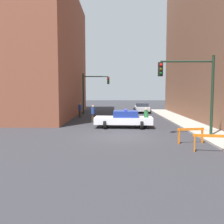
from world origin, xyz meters
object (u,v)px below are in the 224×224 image
(police_car, at_px, (124,119))
(barrier_mid, at_px, (191,133))
(traffic_light_far, at_px, (92,88))
(traffic_light_near, at_px, (195,83))
(pedestrian_sidewalk, at_px, (146,118))
(parked_car_near, at_px, (142,108))
(barrier_front, at_px, (210,140))
(pedestrian_corner, at_px, (80,110))
(pedestrian_crossing, at_px, (93,114))

(police_car, bearing_deg, barrier_mid, -145.96)
(traffic_light_far, bearing_deg, traffic_light_near, -62.78)
(pedestrian_sidewalk, bearing_deg, police_car, -10.85)
(traffic_light_near, xyz_separation_m, pedestrian_sidewalk, (-2.64, 3.66, -2.67))
(parked_car_near, height_order, barrier_mid, parked_car_near)
(parked_car_near, relative_size, barrier_front, 2.75)
(barrier_front, bearing_deg, traffic_light_far, 110.88)
(traffic_light_far, bearing_deg, barrier_mid, -67.73)
(parked_car_near, xyz_separation_m, pedestrian_sidewalk, (-1.31, -14.24, 0.19))
(pedestrian_sidewalk, bearing_deg, traffic_light_far, -63.69)
(barrier_front, bearing_deg, parked_car_near, 92.15)
(pedestrian_corner, height_order, pedestrian_sidewalk, same)
(traffic_light_near, distance_m, barrier_front, 5.07)
(police_car, relative_size, barrier_mid, 3.02)
(police_car, distance_m, pedestrian_crossing, 4.15)
(traffic_light_near, bearing_deg, pedestrian_corner, 127.84)
(traffic_light_near, bearing_deg, traffic_light_far, 117.22)
(traffic_light_far, relative_size, pedestrian_corner, 3.13)
(barrier_front, bearing_deg, pedestrian_corner, 118.45)
(parked_car_near, distance_m, pedestrian_corner, 9.93)
(traffic_light_far, height_order, barrier_front, traffic_light_far)
(pedestrian_sidewalk, xyz_separation_m, barrier_mid, (1.84, -5.70, -0.24))
(police_car, height_order, pedestrian_sidewalk, pedestrian_sidewalk)
(police_car, bearing_deg, pedestrian_crossing, 45.95)
(police_car, bearing_deg, parked_car_near, -9.00)
(traffic_light_far, xyz_separation_m, parked_car_near, (6.70, 2.29, -2.72))
(pedestrian_crossing, distance_m, pedestrian_sidewalk, 5.73)
(parked_car_near, distance_m, pedestrian_sidewalk, 14.30)
(traffic_light_far, bearing_deg, barrier_front, -69.12)
(pedestrian_crossing, height_order, barrier_front, pedestrian_crossing)
(parked_car_near, xyz_separation_m, barrier_mid, (0.53, -19.94, -0.06))
(barrier_mid, bearing_deg, pedestrian_crossing, 124.93)
(traffic_light_near, relative_size, pedestrian_corner, 3.13)
(police_car, height_order, barrier_mid, police_car)
(traffic_light_near, distance_m, police_car, 6.61)
(traffic_light_near, relative_size, parked_car_near, 1.19)
(pedestrian_corner, height_order, barrier_front, pedestrian_corner)
(traffic_light_far, height_order, police_car, traffic_light_far)
(pedestrian_sidewalk, height_order, barrier_mid, pedestrian_sidewalk)
(traffic_light_near, height_order, police_car, traffic_light_near)
(parked_car_near, bearing_deg, traffic_light_near, -83.87)
(police_car, bearing_deg, traffic_light_near, -129.18)
(traffic_light_far, relative_size, pedestrian_sidewalk, 3.13)
(pedestrian_sidewalk, xyz_separation_m, barrier_front, (2.14, -7.77, -0.24))
(traffic_light_far, relative_size, police_car, 1.08)
(barrier_front, bearing_deg, barrier_mid, 98.15)
(pedestrian_corner, distance_m, pedestrian_sidewalk, 10.23)
(pedestrian_corner, bearing_deg, barrier_front, 133.88)
(traffic_light_near, xyz_separation_m, parked_car_near, (-1.33, 17.90, -2.86))
(pedestrian_crossing, bearing_deg, traffic_light_near, -102.37)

